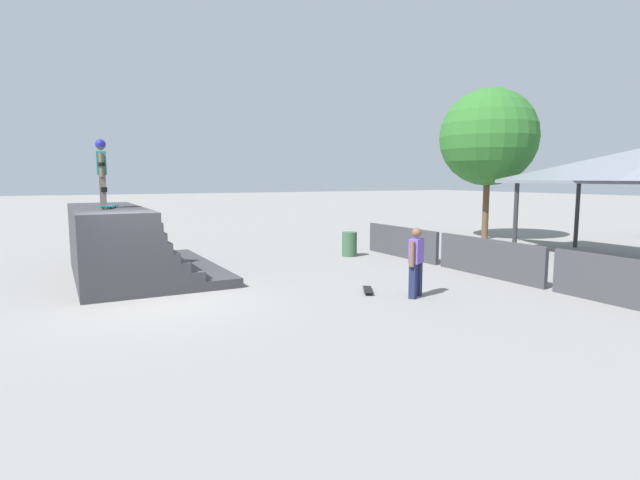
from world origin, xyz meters
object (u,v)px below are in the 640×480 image
object	(u,v)px
tree_beside_pavilion	(489,137)
trash_bin	(349,244)
skateboard_on_deck	(109,206)
bystander_walking	(416,259)
skater_on_deck	(102,169)
skateboard_on_ground	(368,290)

from	to	relation	value
tree_beside_pavilion	trash_bin	distance (m)	9.16
tree_beside_pavilion	trash_bin	world-z (taller)	tree_beside_pavilion
skateboard_on_deck	bystander_walking	size ratio (longest dim) A/B	0.53
skateboard_on_deck	tree_beside_pavilion	xyz separation A→B (m)	(-2.40, 15.90, 2.51)
skater_on_deck	skateboard_on_ground	world-z (taller)	skater_on_deck
skater_on_deck	bystander_walking	bearing A→B (deg)	52.30
skateboard_on_ground	tree_beside_pavilion	distance (m)	13.22
skater_on_deck	trash_bin	world-z (taller)	skater_on_deck
bystander_walking	skater_on_deck	bearing A→B (deg)	106.93
skateboard_on_deck	bystander_walking	xyz separation A→B (m)	(4.98, 5.98, -1.11)
trash_bin	tree_beside_pavilion	bearing A→B (deg)	100.20
skater_on_deck	skateboard_on_deck	distance (m)	1.10
skateboard_on_deck	tree_beside_pavilion	distance (m)	16.27
skateboard_on_deck	skater_on_deck	bearing A→B (deg)	-147.62
tree_beside_pavilion	skateboard_on_deck	bearing A→B (deg)	-81.42
skater_on_deck	skateboard_on_deck	world-z (taller)	skater_on_deck
skateboard_on_deck	bystander_walking	world-z (taller)	skateboard_on_deck
bystander_walking	trash_bin	xyz separation A→B (m)	(-5.92, 1.85, -0.47)
bystander_walking	skateboard_on_ground	distance (m)	1.42
skater_on_deck	trash_bin	bearing A→B (deg)	97.62
bystander_walking	skateboard_on_ground	xyz separation A→B (m)	(-0.90, -0.71, -0.84)
skater_on_deck	tree_beside_pavilion	world-z (taller)	tree_beside_pavilion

